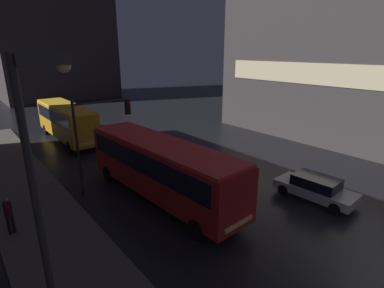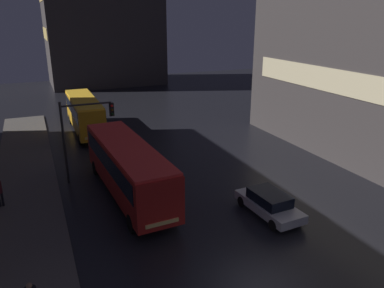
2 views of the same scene
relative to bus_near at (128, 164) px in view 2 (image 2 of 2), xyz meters
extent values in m
cube|color=#56514C|center=(-6.10, -0.78, -2.03)|extent=(4.00, 48.00, 0.15)
cube|color=beige|center=(16.01, -1.07, 4.18)|extent=(0.24, 21.03, 1.80)
cube|color=#383333|center=(7.11, 43.49, 8.96)|extent=(18.00, 12.00, 22.13)
cube|color=#EAC66B|center=(-1.84, 43.49, 6.18)|extent=(0.24, 10.20, 1.80)
cube|color=#AD1E19|center=(0.00, 0.00, -0.20)|extent=(3.17, 11.43, 2.70)
cube|color=black|center=(0.00, 0.00, 0.40)|extent=(3.19, 10.53, 1.10)
cube|color=red|center=(0.00, 0.00, 1.23)|extent=(3.11, 11.20, 0.16)
cube|color=#F4CC72|center=(0.30, -5.66, -1.15)|extent=(1.81, 0.20, 0.20)
cylinder|color=black|center=(1.41, -4.18, -1.60)|extent=(0.30, 1.01, 1.00)
cylinder|color=black|center=(-0.97, -4.31, -1.60)|extent=(0.30, 1.01, 1.00)
cylinder|color=black|center=(0.97, 4.31, -1.60)|extent=(0.30, 1.01, 1.00)
cylinder|color=black|center=(-1.41, 4.19, -1.60)|extent=(0.30, 1.01, 1.00)
cube|color=orange|center=(-0.51, 15.20, -0.20)|extent=(2.34, 10.27, 2.70)
cube|color=black|center=(-0.51, 15.20, 0.40)|extent=(2.40, 9.45, 1.10)
cube|color=yellow|center=(-0.51, 15.20, 1.23)|extent=(2.30, 10.07, 0.16)
cube|color=#F4CC72|center=(-0.49, 10.05, -1.15)|extent=(1.62, 0.11, 0.20)
cylinder|color=black|center=(0.56, 11.47, -1.60)|extent=(0.25, 1.00, 1.00)
cylinder|color=black|center=(-1.55, 11.46, -1.60)|extent=(0.25, 1.00, 1.00)
cylinder|color=black|center=(0.54, 18.94, -1.60)|extent=(0.25, 1.00, 1.00)
cylinder|color=black|center=(-1.58, 18.93, -1.60)|extent=(0.25, 1.00, 1.00)
cube|color=#B7B7BC|center=(6.76, -5.65, -1.55)|extent=(2.08, 4.52, 0.50)
cube|color=black|center=(6.76, -5.65, -1.01)|extent=(1.69, 2.52, 0.59)
cylinder|color=black|center=(7.68, -7.11, -1.78)|extent=(0.24, 0.65, 0.64)
cylinder|color=black|center=(6.02, -7.21, -1.78)|extent=(0.24, 0.65, 0.64)
cylinder|color=black|center=(7.51, -4.09, -1.78)|extent=(0.24, 0.65, 0.64)
cylinder|color=black|center=(5.84, -4.19, -1.78)|extent=(0.24, 0.65, 0.64)
cylinder|color=black|center=(-7.35, 1.26, -1.52)|extent=(0.14, 0.14, 0.87)
sphere|color=#8C664C|center=(-5.89, -9.13, -0.33)|extent=(0.22, 0.22, 0.22)
cylinder|color=#2D2D2D|center=(-3.40, 3.40, 0.74)|extent=(0.16, 0.16, 5.68)
cylinder|color=#2D2D2D|center=(-1.75, 3.40, 3.27)|extent=(3.29, 0.12, 0.12)
cube|color=black|center=(-0.11, 3.40, 2.77)|extent=(0.30, 0.24, 0.90)
sphere|color=red|center=(-0.11, 3.26, 3.05)|extent=(0.18, 0.18, 0.18)
sphere|color=#3B2B07|center=(-0.11, 3.26, 2.77)|extent=(0.18, 0.18, 0.18)
sphere|color=black|center=(-0.11, 3.26, 2.49)|extent=(0.18, 0.18, 0.18)
camera|label=1|loc=(-8.51, -13.28, 6.17)|focal=28.00mm
camera|label=2|loc=(-4.87, -21.52, 8.78)|focal=35.00mm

